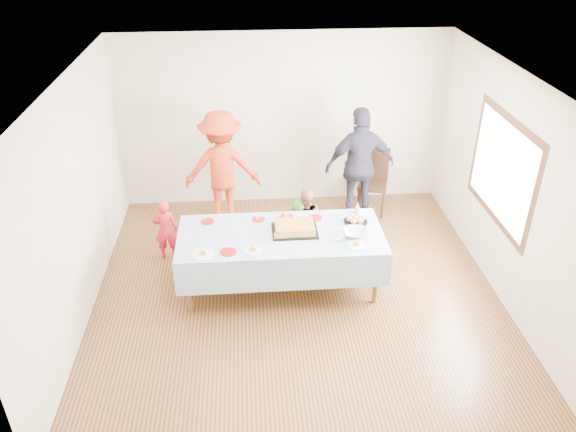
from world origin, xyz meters
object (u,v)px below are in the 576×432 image
object	(u,v)px
dining_chair	(373,177)
party_table	(281,238)
adult_left	(222,168)
birthday_cake	(295,228)

from	to	relation	value
dining_chair	party_table	bearing A→B (deg)	-112.59
dining_chair	adult_left	world-z (taller)	adult_left
birthday_cake	adult_left	bearing A→B (deg)	118.01
party_table	dining_chair	world-z (taller)	dining_chair
party_table	adult_left	distance (m)	1.94
birthday_cake	dining_chair	world-z (taller)	dining_chair
party_table	adult_left	size ratio (longest dim) A/B	1.44
adult_left	birthday_cake	bearing A→B (deg)	117.38
party_table	birthday_cake	bearing A→B (deg)	15.05
dining_chair	adult_left	size ratio (longest dim) A/B	0.58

